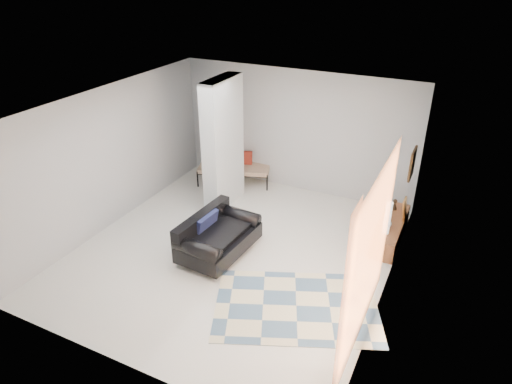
% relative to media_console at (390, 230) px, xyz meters
% --- Properties ---
extents(floor, '(6.00, 6.00, 0.00)m').
position_rel_media_console_xyz_m(floor, '(-2.52, -1.70, -0.21)').
color(floor, silver).
rests_on(floor, ground).
extents(ceiling, '(6.00, 6.00, 0.00)m').
position_rel_media_console_xyz_m(ceiling, '(-2.52, -1.70, 2.59)').
color(ceiling, white).
rests_on(ceiling, wall_back).
extents(wall_back, '(6.00, 0.00, 6.00)m').
position_rel_media_console_xyz_m(wall_back, '(-2.52, 1.30, 1.19)').
color(wall_back, '#ADAFB2').
rests_on(wall_back, ground).
extents(wall_front, '(6.00, 0.00, 6.00)m').
position_rel_media_console_xyz_m(wall_front, '(-2.52, -4.70, 1.19)').
color(wall_front, '#ADAFB2').
rests_on(wall_front, ground).
extents(wall_left, '(0.00, 6.00, 6.00)m').
position_rel_media_console_xyz_m(wall_left, '(-5.27, -1.70, 1.19)').
color(wall_left, '#ADAFB2').
rests_on(wall_left, ground).
extents(wall_right, '(0.00, 6.00, 6.00)m').
position_rel_media_console_xyz_m(wall_right, '(0.23, -1.70, 1.19)').
color(wall_right, '#ADAFB2').
rests_on(wall_right, ground).
extents(partition_column, '(0.35, 1.20, 2.80)m').
position_rel_media_console_xyz_m(partition_column, '(-3.62, -0.10, 1.19)').
color(partition_column, silver).
rests_on(partition_column, floor).
extents(hallway_door, '(0.85, 0.06, 2.04)m').
position_rel_media_console_xyz_m(hallway_door, '(-4.62, 1.26, 0.81)').
color(hallway_door, white).
rests_on(hallway_door, floor).
extents(curtain, '(0.00, 2.55, 2.55)m').
position_rel_media_console_xyz_m(curtain, '(0.15, -2.85, 1.24)').
color(curtain, orange).
rests_on(curtain, wall_right).
extents(wall_art, '(0.04, 0.45, 0.55)m').
position_rel_media_console_xyz_m(wall_art, '(0.20, -0.00, 1.44)').
color(wall_art, '#331F0D').
rests_on(wall_art, wall_right).
extents(media_console, '(0.45, 1.67, 0.80)m').
position_rel_media_console_xyz_m(media_console, '(0.00, 0.00, 0.00)').
color(media_console, brown).
rests_on(media_console, floor).
extents(loveseat, '(1.05, 1.67, 0.76)m').
position_rel_media_console_xyz_m(loveseat, '(-2.80, -1.87, 0.15)').
color(loveseat, silver).
rests_on(loveseat, floor).
extents(daybed, '(1.84, 1.23, 0.77)m').
position_rel_media_console_xyz_m(daybed, '(-3.96, 0.91, 0.21)').
color(daybed, black).
rests_on(daybed, floor).
extents(area_rug, '(3.02, 2.57, 0.01)m').
position_rel_media_console_xyz_m(area_rug, '(-0.92, -2.60, -0.20)').
color(area_rug, beige).
rests_on(area_rug, floor).
extents(cylinder_lamp, '(0.12, 0.12, 0.64)m').
position_rel_media_console_xyz_m(cylinder_lamp, '(-0.02, -0.46, 0.52)').
color(cylinder_lamp, white).
rests_on(cylinder_lamp, media_console).
extents(bronze_figurine, '(0.12, 0.12, 0.22)m').
position_rel_media_console_xyz_m(bronze_figurine, '(-0.05, 0.51, 0.30)').
color(bronze_figurine, '#332316').
rests_on(bronze_figurine, media_console).
extents(vase, '(0.21, 0.21, 0.20)m').
position_rel_media_console_xyz_m(vase, '(-0.05, -0.25, 0.29)').
color(vase, '#B8C3BF').
rests_on(vase, media_console).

